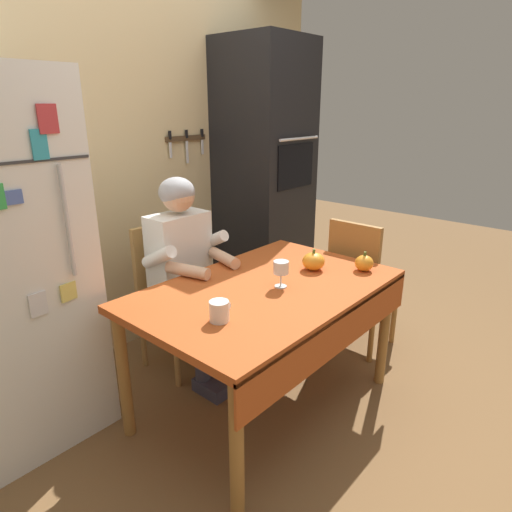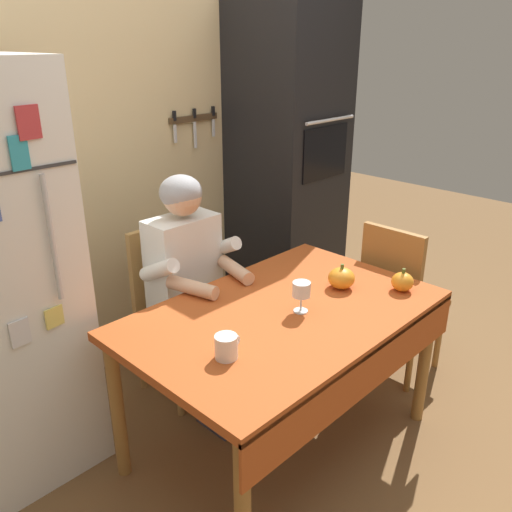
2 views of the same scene
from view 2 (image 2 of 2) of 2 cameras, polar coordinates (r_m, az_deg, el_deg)
ground_plane at (r=2.73m, az=4.31°, el=-20.36°), size 10.00×10.00×0.00m
back_wall_assembly at (r=3.11m, az=-14.08°, el=11.58°), size 3.70×0.13×2.60m
wall_oven at (r=3.54m, az=3.39°, el=9.34°), size 0.60×0.64×2.10m
dining_table at (r=2.38m, az=3.34°, el=-7.81°), size 1.40×0.90×0.74m
chair_behind_person at (r=2.94m, az=-9.00°, el=-5.00°), size 0.40×0.40×0.93m
seated_person at (r=2.70m, az=-6.85°, el=-2.07°), size 0.47×0.55×1.25m
chair_right_side at (r=3.09m, az=14.95°, el=-4.10°), size 0.40×0.40×0.93m
coffee_mug at (r=2.00m, az=-3.20°, el=-9.73°), size 0.11×0.09×0.09m
wine_glass at (r=2.30m, az=4.91°, el=-3.74°), size 0.08×0.08×0.14m
pumpkin_large at (r=2.56m, az=9.19°, el=-2.37°), size 0.13×0.13×0.12m
pumpkin_medium at (r=2.60m, az=15.50°, el=-2.69°), size 0.10×0.10×0.11m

